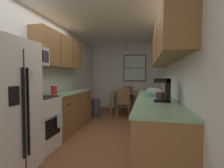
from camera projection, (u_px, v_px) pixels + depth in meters
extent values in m
plane|color=brown|center=(111.00, 128.00, 4.08)|extent=(12.00, 12.00, 0.00)
cube|color=silver|center=(61.00, 76.00, 4.29)|extent=(0.10, 9.00, 2.55)
cube|color=silver|center=(169.00, 76.00, 3.75)|extent=(0.10, 9.00, 2.55)
cube|color=silver|center=(125.00, 76.00, 6.62)|extent=(4.40, 0.10, 2.55)
cube|color=white|center=(111.00, 22.00, 3.97)|extent=(4.40, 9.00, 0.08)
cube|color=white|center=(2.00, 107.00, 2.10)|extent=(0.66, 0.75, 1.74)
cube|color=black|center=(25.00, 112.00, 2.04)|extent=(0.01, 0.01, 1.56)
cube|color=black|center=(24.00, 113.00, 1.99)|extent=(0.02, 0.02, 1.11)
cube|color=black|center=(28.00, 112.00, 2.07)|extent=(0.02, 0.02, 1.11)
cube|color=black|center=(14.00, 96.00, 1.86)|extent=(0.01, 0.15, 0.22)
cube|color=beige|center=(32.00, 73.00, 2.16)|extent=(0.01, 0.05, 0.07)
cube|color=white|center=(16.00, 65.00, 1.88)|extent=(0.01, 0.04, 0.05)
cube|color=white|center=(36.00, 124.00, 2.80)|extent=(0.62, 0.61, 0.90)
cube|color=black|center=(53.00, 127.00, 2.74)|extent=(0.01, 0.43, 0.30)
cube|color=silver|center=(54.00, 115.00, 2.73)|extent=(0.02, 0.49, 0.02)
cube|color=black|center=(36.00, 97.00, 2.78)|extent=(0.59, 0.58, 0.02)
cube|color=white|center=(21.00, 92.00, 2.84)|extent=(0.06, 0.61, 0.20)
cylinder|color=#2D2D2D|center=(23.00, 97.00, 2.68)|extent=(0.15, 0.15, 0.01)
cylinder|color=#2D2D2D|center=(34.00, 95.00, 2.94)|extent=(0.15, 0.15, 0.01)
cylinder|color=#2D2D2D|center=(38.00, 98.00, 2.62)|extent=(0.15, 0.15, 0.01)
cylinder|color=#2D2D2D|center=(48.00, 96.00, 2.89)|extent=(0.15, 0.15, 0.01)
cube|color=silver|center=(29.00, 55.00, 2.78)|extent=(0.38, 0.63, 0.32)
cube|color=black|center=(37.00, 55.00, 2.68)|extent=(0.01, 0.38, 0.21)
cube|color=#2D2D33|center=(47.00, 57.00, 2.95)|extent=(0.01, 0.13, 0.21)
cube|color=brown|center=(68.00, 111.00, 3.97)|extent=(0.60, 1.75, 0.87)
cube|color=#7AA87A|center=(68.00, 92.00, 3.95)|extent=(0.63, 1.77, 0.03)
cube|color=black|center=(69.00, 104.00, 3.33)|extent=(0.02, 0.10, 0.01)
cube|color=black|center=(80.00, 100.00, 3.90)|extent=(0.02, 0.10, 0.01)
cube|color=black|center=(89.00, 97.00, 4.47)|extent=(0.02, 0.10, 0.01)
cube|color=brown|center=(61.00, 52.00, 3.89)|extent=(0.32, 1.85, 0.73)
cube|color=#2D2319|center=(61.00, 50.00, 3.56)|extent=(0.01, 0.01, 0.68)
cube|color=#2D2319|center=(73.00, 54.00, 4.15)|extent=(0.01, 0.01, 0.68)
cube|color=brown|center=(155.00, 122.00, 2.99)|extent=(0.60, 3.20, 0.87)
cube|color=#7AA87A|center=(155.00, 97.00, 2.97)|extent=(0.63, 3.22, 0.03)
cube|color=black|center=(132.00, 128.00, 1.79)|extent=(0.02, 0.10, 0.01)
cube|color=black|center=(136.00, 115.00, 2.42)|extent=(0.02, 0.10, 0.01)
cube|color=black|center=(138.00, 107.00, 3.04)|extent=(0.02, 0.10, 0.01)
cube|color=black|center=(139.00, 102.00, 3.67)|extent=(0.02, 0.10, 0.01)
cube|color=black|center=(140.00, 98.00, 4.29)|extent=(0.02, 0.10, 0.01)
cube|color=brown|center=(164.00, 43.00, 2.85)|extent=(0.32, 2.90, 0.69)
cube|color=#2D2319|center=(156.00, 37.00, 2.42)|extent=(0.01, 0.01, 0.64)
cube|color=#2D2319|center=(153.00, 48.00, 3.35)|extent=(0.01, 0.01, 0.64)
cube|color=brown|center=(126.00, 92.00, 5.74)|extent=(1.00, 0.85, 0.03)
cube|color=brown|center=(111.00, 104.00, 5.46)|extent=(0.06, 0.06, 0.70)
cube|color=brown|center=(140.00, 105.00, 5.27)|extent=(0.06, 0.06, 0.70)
cube|color=brown|center=(115.00, 101.00, 6.24)|extent=(0.06, 0.06, 0.70)
cube|color=brown|center=(140.00, 102.00, 6.05)|extent=(0.06, 0.06, 0.70)
cube|color=brown|center=(123.00, 103.00, 5.06)|extent=(0.42, 0.42, 0.04)
cube|color=brown|center=(124.00, 95.00, 5.23)|extent=(0.37, 0.05, 0.45)
cylinder|color=brown|center=(129.00, 112.00, 4.87)|extent=(0.04, 0.04, 0.43)
cylinder|color=brown|center=(117.00, 112.00, 4.92)|extent=(0.04, 0.04, 0.43)
cylinder|color=brown|center=(129.00, 110.00, 5.23)|extent=(0.04, 0.04, 0.43)
cylinder|color=brown|center=(118.00, 109.00, 5.28)|extent=(0.04, 0.04, 0.43)
cube|color=brown|center=(129.00, 97.00, 6.44)|extent=(0.45, 0.45, 0.04)
cube|color=brown|center=(128.00, 92.00, 6.25)|extent=(0.37, 0.08, 0.45)
cylinder|color=brown|center=(125.00, 102.00, 6.68)|extent=(0.04, 0.04, 0.43)
cylinder|color=brown|center=(134.00, 103.00, 6.56)|extent=(0.04, 0.04, 0.43)
cylinder|color=brown|center=(123.00, 104.00, 6.33)|extent=(0.04, 0.04, 0.43)
cylinder|color=brown|center=(132.00, 104.00, 6.22)|extent=(0.04, 0.04, 0.43)
cylinder|color=black|center=(127.00, 46.00, 5.67)|extent=(0.01, 0.01, 0.43)
cone|color=beige|center=(127.00, 53.00, 5.68)|extent=(0.26, 0.26, 0.10)
sphere|color=white|center=(127.00, 53.00, 5.68)|extent=(0.06, 0.06, 0.06)
cube|color=brown|center=(135.00, 68.00, 6.45)|extent=(0.89, 0.04, 1.02)
cube|color=#B2D1B7|center=(135.00, 68.00, 6.44)|extent=(0.81, 0.01, 0.94)
cube|color=brown|center=(135.00, 68.00, 6.44)|extent=(0.81, 0.02, 0.03)
cylinder|color=#3F3F42|center=(96.00, 108.00, 5.16)|extent=(0.28, 0.28, 0.57)
cylinder|color=red|center=(54.00, 90.00, 3.35)|extent=(0.12, 0.12, 0.18)
cylinder|color=white|center=(54.00, 85.00, 3.35)|extent=(0.12, 0.12, 0.02)
cube|color=silver|center=(60.00, 120.00, 2.88)|extent=(0.02, 0.16, 0.24)
cube|color=black|center=(162.00, 101.00, 2.37)|extent=(0.22, 0.18, 0.02)
cube|color=black|center=(168.00, 90.00, 2.34)|extent=(0.06, 0.18, 0.33)
cube|color=black|center=(162.00, 81.00, 2.35)|extent=(0.22, 0.18, 0.06)
cylinder|color=#331E14|center=(160.00, 96.00, 2.37)|extent=(0.11, 0.11, 0.11)
cylinder|color=#3F7F4C|center=(153.00, 89.00, 4.28)|extent=(0.08, 0.08, 0.10)
torus|color=#3F7F4C|center=(155.00, 88.00, 4.27)|extent=(0.05, 0.01, 0.05)
cylinder|color=#597F9E|center=(153.00, 95.00, 2.97)|extent=(0.27, 0.27, 0.06)
cylinder|color=black|center=(153.00, 94.00, 2.97)|extent=(0.22, 0.22, 0.03)
sphere|color=red|center=(157.00, 93.00, 2.96)|extent=(0.06, 0.06, 0.06)
sphere|color=green|center=(150.00, 93.00, 2.97)|extent=(0.06, 0.06, 0.06)
cube|color=silver|center=(154.00, 91.00, 3.59)|extent=(0.28, 0.34, 0.10)
cylinder|color=#4C7299|center=(128.00, 91.00, 5.75)|extent=(0.20, 0.20, 0.06)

